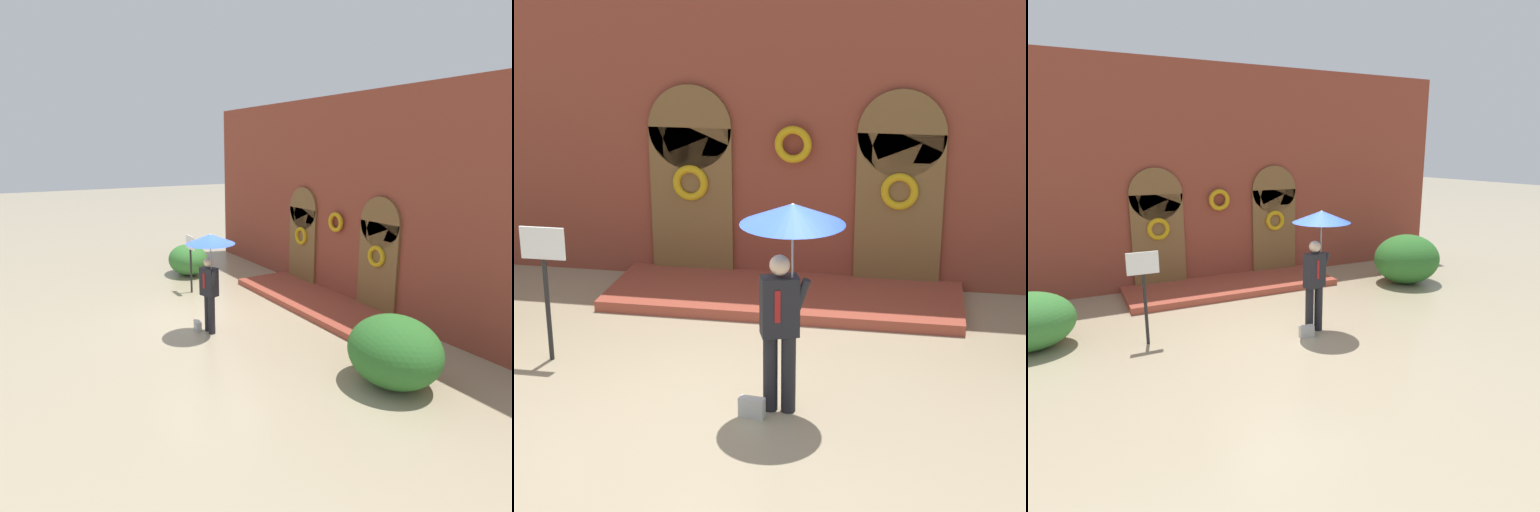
# 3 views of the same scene
# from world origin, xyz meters

# --- Properties ---
(ground_plane) EXTENTS (80.00, 80.00, 0.00)m
(ground_plane) POSITION_xyz_m (0.00, 0.00, 0.00)
(ground_plane) COLOR tan
(building_facade) EXTENTS (14.00, 2.30, 5.60)m
(building_facade) POSITION_xyz_m (-0.00, 4.15, 2.68)
(building_facade) COLOR brown
(building_facade) RESTS_ON ground
(person_with_umbrella) EXTENTS (1.10, 1.10, 2.36)m
(person_with_umbrella) POSITION_xyz_m (0.59, -0.27, 1.91)
(person_with_umbrella) COLOR black
(person_with_umbrella) RESTS_ON ground
(handbag) EXTENTS (0.29, 0.15, 0.22)m
(handbag) POSITION_xyz_m (0.23, -0.47, 0.11)
(handbag) COLOR #B7B7B2
(handbag) RESTS_ON ground
(sign_post) EXTENTS (0.56, 0.06, 1.72)m
(sign_post) POSITION_xyz_m (-2.53, 0.54, 1.16)
(sign_post) COLOR black
(sign_post) RESTS_ON ground
(shrub_left) EXTENTS (1.57, 1.28, 1.03)m
(shrub_left) POSITION_xyz_m (-4.44, 1.23, 0.52)
(shrub_left) COLOR #387A33
(shrub_left) RESTS_ON ground
(shrub_right) EXTENTS (1.75, 1.59, 1.29)m
(shrub_right) POSITION_xyz_m (4.39, 1.57, 0.65)
(shrub_right) COLOR #2D6B28
(shrub_right) RESTS_ON ground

